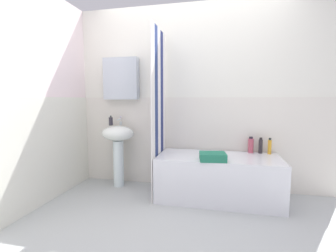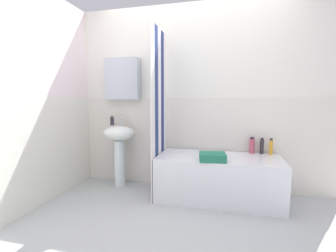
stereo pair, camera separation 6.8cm
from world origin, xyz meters
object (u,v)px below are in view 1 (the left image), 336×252
at_px(soap_dispenser, 111,121).
at_px(lotion_bottle, 270,147).
at_px(sink, 118,142).
at_px(bathtub, 218,177).
at_px(body_wash_bottle, 261,146).
at_px(conditioner_bottle, 251,145).
at_px(towel_folded, 213,157).

distance_m(soap_dispenser, lotion_bottle, 2.06).
distance_m(sink, bathtub, 1.37).
bearing_deg(body_wash_bottle, lotion_bottle, -13.12).
distance_m(soap_dispenser, conditioner_bottle, 1.85).
bearing_deg(conditioner_bottle, soap_dispenser, -177.40).
bearing_deg(conditioner_bottle, sink, -175.52).
bearing_deg(conditioner_bottle, body_wash_bottle, -3.87).
distance_m(bathtub, lotion_bottle, 0.74).
height_order(lotion_bottle, body_wash_bottle, lotion_bottle).
bearing_deg(lotion_bottle, body_wash_bottle, 166.88).
height_order(bathtub, towel_folded, towel_folded).
bearing_deg(bathtub, body_wash_bottle, 27.51).
distance_m(body_wash_bottle, conditioner_bottle, 0.11).
bearing_deg(towel_folded, bathtub, 75.03).
height_order(lotion_bottle, conditioner_bottle, conditioner_bottle).
xyz_separation_m(sink, towel_folded, (1.26, -0.36, -0.05)).
relative_size(soap_dispenser, body_wash_bottle, 0.68).
height_order(bathtub, body_wash_bottle, body_wash_bottle).
distance_m(lotion_bottle, body_wash_bottle, 0.10).
xyz_separation_m(conditioner_bottle, towel_folded, (-0.45, -0.49, -0.05)).
xyz_separation_m(bathtub, towel_folded, (-0.06, -0.22, 0.30)).
height_order(sink, soap_dispenser, soap_dispenser).
bearing_deg(bathtub, lotion_bottle, 21.60).
distance_m(sink, conditioner_bottle, 1.71).
bearing_deg(towel_folded, conditioner_bottle, 47.57).
bearing_deg(bathtub, sink, 174.15).
distance_m(body_wash_bottle, towel_folded, 0.74).
bearing_deg(sink, bathtub, -5.85).
relative_size(body_wash_bottle, conditioner_bottle, 0.97).
relative_size(lotion_bottle, conditioner_bottle, 0.98).
height_order(lotion_bottle, towel_folded, lotion_bottle).
xyz_separation_m(soap_dispenser, towel_folded, (1.38, -0.41, -0.32)).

